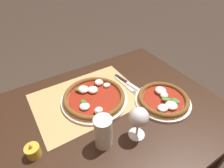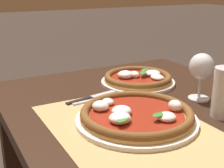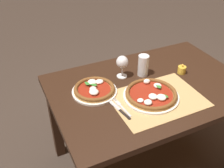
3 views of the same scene
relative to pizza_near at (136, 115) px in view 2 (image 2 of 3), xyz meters
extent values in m
cube|color=black|center=(0.06, 0.11, -0.04)|extent=(1.26, 0.85, 0.04)
cube|color=black|center=(-0.51, 0.47, -0.41)|extent=(0.07, 0.07, 0.70)
cube|color=tan|center=(0.02, -0.03, -0.02)|extent=(0.54, 0.39, 0.00)
cylinder|color=silver|center=(0.00, 0.00, -0.01)|extent=(0.34, 0.34, 0.01)
cylinder|color=tan|center=(0.00, 0.00, 0.00)|extent=(0.31, 0.31, 0.01)
torus|color=brown|center=(0.00, 0.00, 0.01)|extent=(0.31, 0.31, 0.02)
cylinder|color=maroon|center=(0.00, 0.00, 0.00)|extent=(0.26, 0.26, 0.00)
ellipsoid|color=white|center=(-0.07, -0.07, 0.02)|extent=(0.05, 0.05, 0.03)
ellipsoid|color=white|center=(0.03, -0.07, 0.02)|extent=(0.06, 0.06, 0.03)
ellipsoid|color=white|center=(0.03, 0.11, 0.02)|extent=(0.04, 0.04, 0.03)
ellipsoid|color=white|center=(0.07, 0.05, 0.01)|extent=(0.05, 0.05, 0.02)
ellipsoid|color=white|center=(-0.01, -0.04, 0.02)|extent=(0.05, 0.05, 0.03)
ellipsoid|color=white|center=(-0.10, -0.04, 0.01)|extent=(0.04, 0.03, 0.02)
ellipsoid|color=#337A2D|center=(0.07, 0.03, 0.02)|extent=(0.03, 0.05, 0.00)
ellipsoid|color=#337A2D|center=(0.05, -0.07, 0.02)|extent=(0.04, 0.05, 0.00)
cylinder|color=silver|center=(-0.29, 0.19, -0.02)|extent=(0.28, 0.28, 0.01)
cylinder|color=tan|center=(-0.29, 0.19, -0.01)|extent=(0.25, 0.25, 0.01)
torus|color=brown|center=(-0.29, 0.19, 0.00)|extent=(0.25, 0.25, 0.02)
cylinder|color=maroon|center=(-0.29, 0.19, 0.00)|extent=(0.20, 0.20, 0.00)
ellipsoid|color=white|center=(-0.30, 0.19, 0.01)|extent=(0.04, 0.04, 0.03)
ellipsoid|color=white|center=(-0.24, 0.25, 0.01)|extent=(0.05, 0.05, 0.02)
ellipsoid|color=white|center=(-0.28, 0.26, 0.01)|extent=(0.06, 0.06, 0.03)
ellipsoid|color=white|center=(-0.31, 0.15, 0.01)|extent=(0.06, 0.06, 0.03)
ellipsoid|color=#337A2D|center=(-0.28, 0.22, 0.02)|extent=(0.05, 0.05, 0.00)
ellipsoid|color=#337A2D|center=(-0.32, 0.25, 0.02)|extent=(0.03, 0.05, 0.00)
cylinder|color=silver|center=(-0.05, 0.28, -0.02)|extent=(0.07, 0.07, 0.00)
cylinder|color=silver|center=(-0.05, 0.28, 0.01)|extent=(0.01, 0.01, 0.06)
ellipsoid|color=silver|center=(-0.05, 0.28, 0.09)|extent=(0.08, 0.08, 0.08)
ellipsoid|color=#C17019|center=(-0.05, 0.28, 0.08)|extent=(0.07, 0.07, 0.05)
cube|color=#B7B7BC|center=(-0.20, -0.05, -0.02)|extent=(0.02, 0.12, 0.00)
cube|color=#B7B7BC|center=(-0.21, 0.03, -0.02)|extent=(0.03, 0.05, 0.00)
cylinder|color=#B7B7BC|center=(-0.20, 0.07, -0.02)|extent=(0.01, 0.04, 0.00)
cylinder|color=#B7B7BC|center=(-0.21, 0.07, -0.02)|extent=(0.01, 0.04, 0.00)
cylinder|color=#B7B7BC|center=(-0.21, 0.07, -0.02)|extent=(0.01, 0.04, 0.00)
cylinder|color=#B7B7BC|center=(-0.22, 0.07, -0.02)|extent=(0.01, 0.04, 0.00)
cube|color=black|center=(-0.22, -0.08, -0.02)|extent=(0.03, 0.10, 0.01)
cube|color=#B7B7BC|center=(-0.24, 0.03, -0.02)|extent=(0.04, 0.12, 0.00)
camera|label=1|loc=(0.29, 0.64, 0.65)|focal=30.00mm
camera|label=2|loc=(0.66, -0.43, 0.35)|focal=50.00mm
camera|label=3|loc=(-0.75, -1.04, 0.95)|focal=42.00mm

